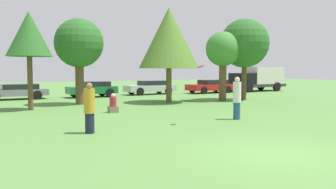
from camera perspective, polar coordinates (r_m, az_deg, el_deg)
ground_plane at (r=9.89m, az=16.87°, el=-9.07°), size 120.00×120.00×0.00m
person_thrower at (r=12.61m, az=-12.44°, el=-2.14°), size 0.38×0.38×1.76m
person_catcher at (r=16.05m, az=10.97°, el=-0.56°), size 0.36×0.36×1.89m
frisbee at (r=14.28m, az=5.26°, el=4.46°), size 0.29×0.27×0.16m
bystander_sitting at (r=18.54m, az=-8.78°, el=-1.65°), size 0.47×0.39×0.99m
tree_2 at (r=20.87m, az=-21.36°, el=8.91°), size 2.42×2.42×5.34m
tree_3 at (r=23.26m, az=-14.05°, el=7.84°), size 3.07×3.07×5.41m
tree_4 at (r=24.02m, az=0.14°, el=9.00°), size 4.03×4.03×6.33m
tree_5 at (r=25.41m, az=8.79°, el=6.96°), size 2.42×2.42×4.86m
tree_6 at (r=26.51m, az=12.14°, el=7.97°), size 3.51×3.51×5.86m
parked_car_grey at (r=28.70m, az=-23.11°, el=0.51°), size 4.63×2.16×1.14m
parked_car_green at (r=29.23m, az=-11.96°, el=0.92°), size 3.90×2.10×1.26m
parked_car_silver at (r=31.85m, az=-2.77°, el=1.22°), size 4.61×2.06×1.22m
parked_car_red at (r=34.03m, az=6.87°, el=1.37°), size 4.62×2.21×1.24m
delivery_truck_black at (r=37.76m, az=14.20°, el=2.57°), size 6.28×2.69×2.47m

